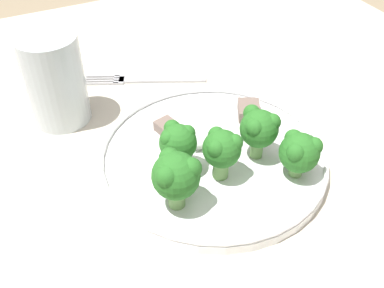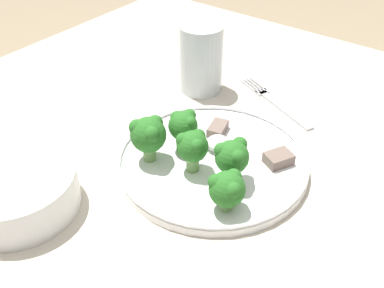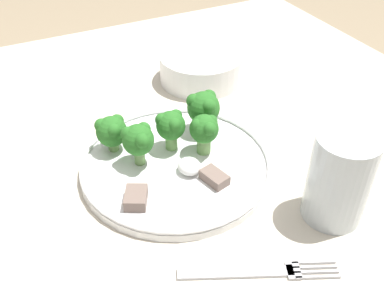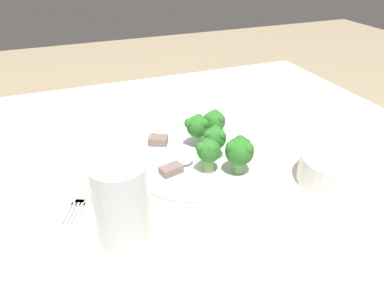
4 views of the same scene
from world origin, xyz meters
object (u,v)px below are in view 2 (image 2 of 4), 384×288
(cream_bowl, at_px, (17,192))
(drinking_glass, at_px, (201,62))
(dinner_plate, at_px, (212,161))
(fork, at_px, (276,103))

(cream_bowl, bearing_deg, drinking_glass, -1.33)
(dinner_plate, xyz_separation_m, drinking_glass, (0.17, 0.15, 0.05))
(cream_bowl, distance_m, drinking_glass, 0.39)
(dinner_plate, bearing_deg, fork, 1.98)
(drinking_glass, bearing_deg, dinner_plate, -139.56)
(dinner_plate, distance_m, fork, 0.21)
(drinking_glass, bearing_deg, fork, -75.14)
(dinner_plate, distance_m, cream_bowl, 0.27)
(dinner_plate, bearing_deg, drinking_glass, 40.44)
(cream_bowl, bearing_deg, fork, -19.05)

